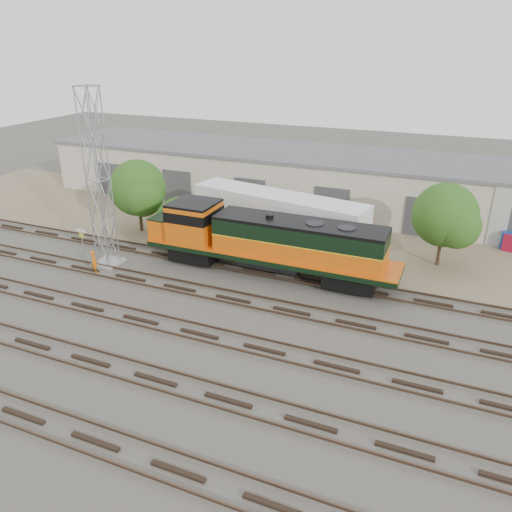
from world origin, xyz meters
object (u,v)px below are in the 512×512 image
at_px(worker, 94,262).
at_px(semi_trailer, 282,215).
at_px(locomotive, 265,241).
at_px(signal_tower, 99,183).

distance_m(worker, semi_trailer, 14.51).
relative_size(locomotive, semi_trailer, 1.24).
xyz_separation_m(worker, semi_trailer, (10.85, 9.43, 1.97)).
height_order(locomotive, semi_trailer, locomotive).
bearing_deg(locomotive, signal_tower, -165.47).
bearing_deg(locomotive, worker, -158.19).
bearing_deg(worker, semi_trailer, -111.22).
distance_m(locomotive, signal_tower, 12.39).
distance_m(locomotive, worker, 12.39).
relative_size(locomotive, signal_tower, 1.44).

